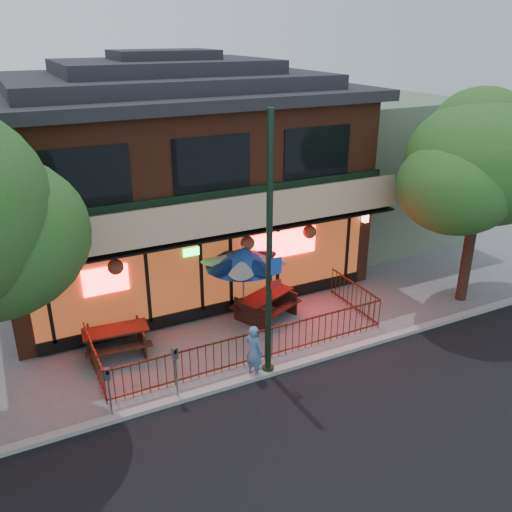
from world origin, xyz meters
The scene contains 13 objects.
ground centered at (0.00, 0.00, 0.00)m, with size 80.00×80.00×0.00m, color gray.
curb centered at (0.00, -0.50, 0.06)m, with size 80.00×0.25×0.12m, color #999993.
restaurant_building centered at (0.00, 7.11, 4.13)m, with size 12.96×9.49×8.05m.
neighbor_building centered at (9.00, 7.70, 3.00)m, with size 6.00×7.00×6.00m, color slate.
patio_fence centered at (0.00, 0.50, 0.63)m, with size 8.44×2.62×1.00m.
street_light centered at (0.00, -0.40, 3.15)m, with size 0.43×0.32×7.00m.
street_tree_right centered at (8.04, 0.59, 4.96)m, with size 4.80×4.80×7.02m.
picnic_table_left centered at (-3.42, 2.40, 0.51)m, with size 1.94×1.56×0.78m.
picnic_table_right centered at (1.38, 2.36, 0.53)m, with size 2.32×2.08×0.81m.
patio_umbrella centered at (0.60, 2.40, 2.24)m, with size 2.29×2.29×2.62m.
pedestrian centered at (-0.40, -0.35, 0.76)m, with size 0.56×0.36×1.52m, color #537DA6.
parking_meter_near centered at (-2.57, -0.40, 1.02)m, with size 0.17×0.15×1.51m.
parking_meter_far centered at (-4.20, -0.40, 0.96)m, with size 0.14×0.13×1.41m.
Camera 1 is at (-5.80, -11.28, 8.60)m, focal length 38.00 mm.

